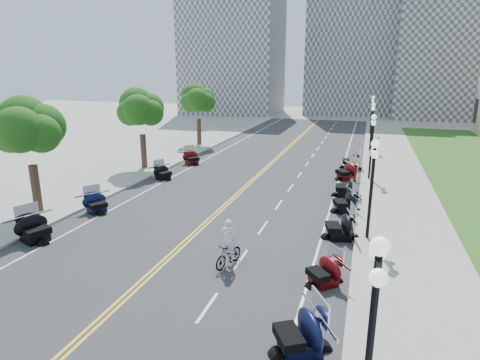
% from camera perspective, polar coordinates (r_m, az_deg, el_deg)
% --- Properties ---
extents(ground, '(160.00, 160.00, 0.00)m').
position_cam_1_polar(ground, '(19.57, -8.98, -9.83)').
color(ground, gray).
extents(road, '(16.00, 90.00, 0.01)m').
position_cam_1_polar(road, '(28.25, 0.05, -1.67)').
color(road, '#333335').
rests_on(road, ground).
extents(centerline_yellow_a, '(0.12, 90.00, 0.00)m').
position_cam_1_polar(centerline_yellow_a, '(28.28, -0.18, -1.64)').
color(centerline_yellow_a, yellow).
rests_on(centerline_yellow_a, road).
extents(centerline_yellow_b, '(0.12, 90.00, 0.00)m').
position_cam_1_polar(centerline_yellow_b, '(28.21, 0.28, -1.68)').
color(centerline_yellow_b, yellow).
rests_on(centerline_yellow_b, road).
extents(edge_line_north, '(0.12, 90.00, 0.00)m').
position_cam_1_polar(edge_line_north, '(27.10, 13.07, -2.81)').
color(edge_line_north, white).
rests_on(edge_line_north, road).
extents(edge_line_south, '(0.12, 90.00, 0.00)m').
position_cam_1_polar(edge_line_south, '(30.72, -11.41, -0.57)').
color(edge_line_south, white).
rests_on(edge_line_south, road).
extents(lane_dash_5, '(0.12, 2.00, 0.00)m').
position_cam_1_polar(lane_dash_5, '(15.19, -4.65, -17.58)').
color(lane_dash_5, white).
rests_on(lane_dash_5, road).
extents(lane_dash_6, '(0.12, 2.00, 0.00)m').
position_cam_1_polar(lane_dash_6, '(18.46, 0.13, -11.20)').
color(lane_dash_6, white).
rests_on(lane_dash_6, road).
extents(lane_dash_7, '(0.12, 2.00, 0.00)m').
position_cam_1_polar(lane_dash_7, '(21.97, 3.29, -6.74)').
color(lane_dash_7, white).
rests_on(lane_dash_7, road).
extents(lane_dash_8, '(0.12, 2.00, 0.00)m').
position_cam_1_polar(lane_dash_8, '(25.63, 5.53, -3.52)').
color(lane_dash_8, white).
rests_on(lane_dash_8, road).
extents(lane_dash_9, '(0.12, 2.00, 0.00)m').
position_cam_1_polar(lane_dash_9, '(29.38, 7.20, -1.11)').
color(lane_dash_9, white).
rests_on(lane_dash_9, road).
extents(lane_dash_10, '(0.12, 2.00, 0.00)m').
position_cam_1_polar(lane_dash_10, '(33.18, 8.48, 0.75)').
color(lane_dash_10, white).
rests_on(lane_dash_10, road).
extents(lane_dash_11, '(0.12, 2.00, 0.00)m').
position_cam_1_polar(lane_dash_11, '(37.03, 9.50, 2.23)').
color(lane_dash_11, white).
rests_on(lane_dash_11, road).
extents(lane_dash_12, '(0.12, 2.00, 0.00)m').
position_cam_1_polar(lane_dash_12, '(40.90, 10.33, 3.42)').
color(lane_dash_12, white).
rests_on(lane_dash_12, road).
extents(lane_dash_13, '(0.12, 2.00, 0.00)m').
position_cam_1_polar(lane_dash_13, '(44.80, 11.01, 4.41)').
color(lane_dash_13, white).
rests_on(lane_dash_13, road).
extents(lane_dash_14, '(0.12, 2.00, 0.00)m').
position_cam_1_polar(lane_dash_14, '(48.72, 11.59, 5.24)').
color(lane_dash_14, white).
rests_on(lane_dash_14, road).
extents(lane_dash_15, '(0.12, 2.00, 0.00)m').
position_cam_1_polar(lane_dash_15, '(52.64, 12.08, 5.95)').
color(lane_dash_15, white).
rests_on(lane_dash_15, road).
extents(lane_dash_16, '(0.12, 2.00, 0.00)m').
position_cam_1_polar(lane_dash_16, '(56.58, 12.50, 6.56)').
color(lane_dash_16, white).
rests_on(lane_dash_16, road).
extents(lane_dash_17, '(0.12, 2.00, 0.00)m').
position_cam_1_polar(lane_dash_17, '(60.53, 12.88, 7.09)').
color(lane_dash_17, white).
rests_on(lane_dash_17, road).
extents(lane_dash_18, '(0.12, 2.00, 0.00)m').
position_cam_1_polar(lane_dash_18, '(64.48, 13.20, 7.55)').
color(lane_dash_18, white).
rests_on(lane_dash_18, road).
extents(lane_dash_19, '(0.12, 2.00, 0.00)m').
position_cam_1_polar(lane_dash_19, '(68.44, 13.49, 7.96)').
color(lane_dash_19, white).
rests_on(lane_dash_19, road).
extents(sidewalk_north, '(5.00, 90.00, 0.15)m').
position_cam_1_polar(sidewalk_north, '(27.12, 21.74, -3.37)').
color(sidewalk_north, '#9E9991').
rests_on(sidewalk_north, ground).
extents(sidewalk_south, '(5.00, 90.00, 0.15)m').
position_cam_1_polar(sidewalk_south, '(32.85, -17.69, 0.14)').
color(sidewalk_south, '#9E9991').
rests_on(sidewalk_south, ground).
extents(distant_block_a, '(18.00, 14.00, 26.00)m').
position_cam_1_polar(distant_block_a, '(82.18, -1.00, 18.60)').
color(distant_block_a, gray).
rests_on(distant_block_a, ground).
extents(distant_block_b, '(16.00, 12.00, 30.00)m').
position_cam_1_polar(distant_block_b, '(84.13, 15.66, 19.36)').
color(distant_block_b, gray).
rests_on(distant_block_b, ground).
extents(distant_block_c, '(20.00, 14.00, 22.00)m').
position_cam_1_polar(distant_block_c, '(81.98, 28.47, 15.45)').
color(distant_block_c, gray).
rests_on(distant_block_c, ground).
extents(street_lamp_1, '(0.50, 1.20, 4.90)m').
position_cam_1_polar(street_lamp_1, '(9.60, 18.00, -21.56)').
color(street_lamp_1, black).
rests_on(street_lamp_1, sidewalk_north).
extents(street_lamp_2, '(0.50, 1.20, 4.90)m').
position_cam_1_polar(street_lamp_2, '(20.55, 18.15, -1.44)').
color(street_lamp_2, black).
rests_on(street_lamp_2, sidewalk_north).
extents(street_lamp_3, '(0.50, 1.20, 4.90)m').
position_cam_1_polar(street_lamp_3, '(32.26, 18.19, 4.44)').
color(street_lamp_3, black).
rests_on(street_lamp_3, sidewalk_north).
extents(street_lamp_4, '(0.50, 1.20, 4.90)m').
position_cam_1_polar(street_lamp_4, '(44.12, 18.21, 7.18)').
color(street_lamp_4, black).
rests_on(street_lamp_4, sidewalk_north).
extents(street_lamp_5, '(0.50, 1.20, 4.90)m').
position_cam_1_polar(street_lamp_5, '(56.04, 18.22, 8.75)').
color(street_lamp_5, black).
rests_on(street_lamp_5, sidewalk_north).
extents(tree_2, '(4.80, 4.80, 9.20)m').
position_cam_1_polar(tree_2, '(25.65, -27.87, 5.69)').
color(tree_2, '#235619').
rests_on(tree_2, sidewalk_south).
extents(tree_3, '(4.80, 4.80, 9.20)m').
position_cam_1_polar(tree_3, '(35.04, -13.87, 9.13)').
color(tree_3, '#235619').
rests_on(tree_3, sidewalk_south).
extents(tree_4, '(4.80, 4.80, 9.20)m').
position_cam_1_polar(tree_4, '(45.67, -5.95, 10.82)').
color(tree_4, '#235619').
rests_on(tree_4, sidewalk_south).
extents(motorcycle_n_4, '(2.93, 2.93, 1.50)m').
position_cam_1_polar(motorcycle_n_4, '(12.89, 8.49, -20.45)').
color(motorcycle_n_4, black).
rests_on(motorcycle_n_4, road).
extents(motorcycle_n_5, '(2.53, 2.53, 1.26)m').
position_cam_1_polar(motorcycle_n_5, '(16.58, 11.87, -12.42)').
color(motorcycle_n_5, '#590A0C').
rests_on(motorcycle_n_5, road).
extents(motorcycle_n_6, '(2.57, 2.57, 1.47)m').
position_cam_1_polar(motorcycle_n_6, '(20.94, 14.06, -6.21)').
color(motorcycle_n_6, black).
rests_on(motorcycle_n_6, road).
extents(motorcycle_n_7, '(2.64, 2.64, 1.43)m').
position_cam_1_polar(motorcycle_n_7, '(24.86, 14.79, -2.87)').
color(motorcycle_n_7, black).
rests_on(motorcycle_n_7, road).
extents(motorcycle_n_8, '(2.29, 2.29, 1.54)m').
position_cam_1_polar(motorcycle_n_8, '(27.84, 14.91, -0.82)').
color(motorcycle_n_8, black).
rests_on(motorcycle_n_8, road).
extents(motorcycle_n_9, '(2.94, 2.94, 1.48)m').
position_cam_1_polar(motorcycle_n_9, '(32.32, 14.92, 1.34)').
color(motorcycle_n_9, '#590A0C').
rests_on(motorcycle_n_9, road).
extents(motorcycle_n_10, '(2.44, 2.44, 1.56)m').
position_cam_1_polar(motorcycle_n_10, '(36.11, 15.56, 2.79)').
color(motorcycle_n_10, black).
rests_on(motorcycle_n_10, road).
extents(motorcycle_s_5, '(2.72, 2.72, 1.48)m').
position_cam_1_polar(motorcycle_s_5, '(22.47, -27.23, -6.00)').
color(motorcycle_s_5, black).
rests_on(motorcycle_s_5, road).
extents(motorcycle_s_6, '(2.54, 2.54, 1.29)m').
position_cam_1_polar(motorcycle_s_6, '(25.53, -19.80, -2.96)').
color(motorcycle_s_6, black).
rests_on(motorcycle_s_6, road).
extents(motorcycle_s_8, '(2.37, 2.37, 1.24)m').
position_cam_1_polar(motorcycle_s_8, '(31.92, -10.90, 1.18)').
color(motorcycle_s_8, black).
rests_on(motorcycle_s_8, road).
extents(motorcycle_s_9, '(2.72, 2.72, 1.35)m').
position_cam_1_polar(motorcycle_s_9, '(36.73, -6.90, 3.28)').
color(motorcycle_s_9, '#590A0C').
rests_on(motorcycle_s_9, road).
extents(bicycle, '(1.02, 1.85, 1.07)m').
position_cam_1_polar(bicycle, '(17.69, -1.64, -10.55)').
color(bicycle, '#A51414').
rests_on(bicycle, road).
extents(cyclist_rider, '(0.66, 0.43, 1.81)m').
position_cam_1_polar(cyclist_rider, '(17.11, -1.68, -6.20)').
color(cyclist_rider, white).
rests_on(cyclist_rider, bicycle).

